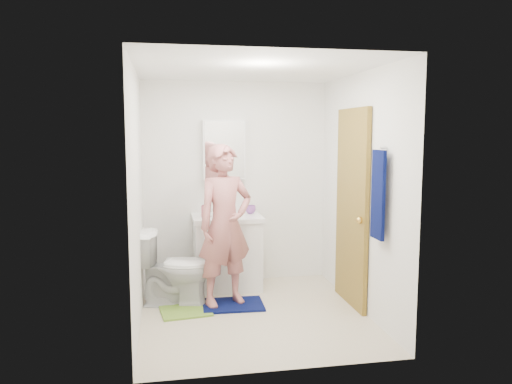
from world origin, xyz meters
The scene contains 22 objects.
floor centered at (0.00, 0.00, -0.01)m, with size 2.20×2.40×0.02m, color beige.
ceiling centered at (0.00, 0.00, 2.41)m, with size 2.20×2.40×0.02m, color white.
wall_back centered at (0.00, 1.21, 1.20)m, with size 2.20×0.02×2.40m, color white.
wall_front centered at (0.00, -1.21, 1.20)m, with size 2.20×0.02×2.40m, color white.
wall_left centered at (-1.11, 0.00, 1.20)m, with size 0.02×2.40×2.40m, color white.
wall_right centered at (1.11, 0.00, 1.20)m, with size 0.02×2.40×2.40m, color white.
vanity_cabinet centered at (-0.15, 0.91, 0.40)m, with size 0.75×0.55×0.80m, color white.
countertop centered at (-0.15, 0.91, 0.83)m, with size 0.79×0.59×0.05m, color white.
sink_basin centered at (-0.15, 0.91, 0.84)m, with size 0.40×0.40×0.03m, color white.
faucet centered at (-0.15, 1.09, 0.91)m, with size 0.03×0.03×0.12m, color silver.
medicine_cabinet centered at (-0.15, 1.14, 1.60)m, with size 0.50×0.12×0.70m, color white.
mirror_panel centered at (-0.15, 1.08, 1.60)m, with size 0.46×0.01×0.66m, color white.
door centered at (1.07, 0.15, 1.02)m, with size 0.05×0.80×2.05m, color olive.
door_knob centered at (1.03, -0.17, 0.95)m, with size 0.07×0.07×0.07m, color gold.
towel centered at (1.03, -0.57, 1.25)m, with size 0.03×0.24×0.80m, color #070E43.
towel_hook centered at (1.07, -0.57, 1.67)m, with size 0.02×0.02×0.06m, color silver.
toilet centered at (-0.76, 0.45, 0.39)m, with size 0.44×0.77×0.79m, color white.
bath_mat centered at (-0.17, 0.28, 0.01)m, with size 0.63×0.45×0.02m, color #070E43.
green_rug centered at (-0.67, 0.18, 0.01)m, with size 0.49×0.41×0.02m, color olive.
soap_dispenser centered at (-0.40, 0.87, 0.95)m, with size 0.09×0.09×0.20m, color #C05967.
toothbrush_cup centered at (0.14, 1.01, 0.90)m, with size 0.12×0.12×0.10m, color #85469A.
man centered at (-0.24, 0.32, 0.85)m, with size 0.61×0.40×1.66m, color #B46865.
Camera 1 is at (-0.84, -4.72, 1.81)m, focal length 35.00 mm.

